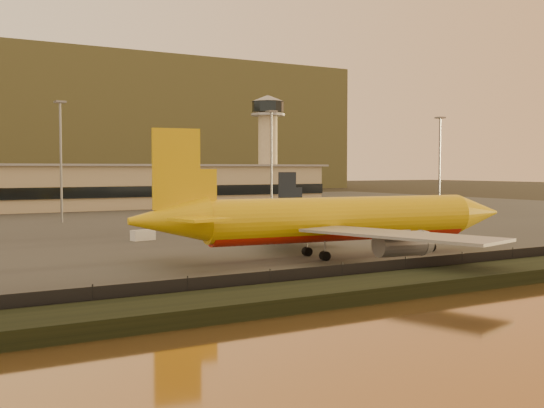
{
  "coord_description": "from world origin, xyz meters",
  "views": [
    {
      "loc": [
        -44.75,
        -65.17,
        11.57
      ],
      "look_at": [
        1.02,
        12.0,
        6.87
      ],
      "focal_mm": 45.0,
      "sensor_mm": 36.0,
      "label": 1
    }
  ],
  "objects": [
    {
      "name": "perimeter_fence",
      "position": [
        0.0,
        -13.0,
        1.3
      ],
      "size": [
        300.0,
        0.05,
        2.2
      ],
      "primitive_type": "cube",
      "color": "black",
      "rests_on": "tarmac"
    },
    {
      "name": "tarmac",
      "position": [
        0.0,
        95.0,
        0.1
      ],
      "size": [
        320.0,
        220.0,
        0.2
      ],
      "primitive_type": "cube",
      "color": "#2D2D2D",
      "rests_on": "ground"
    },
    {
      "name": "control_tower",
      "position": [
        70.0,
        131.0,
        21.66
      ],
      "size": [
        11.2,
        11.2,
        35.5
      ],
      "color": "tan",
      "rests_on": "tarmac"
    },
    {
      "name": "embankment",
      "position": [
        0.0,
        -17.0,
        0.7
      ],
      "size": [
        320.0,
        7.0,
        1.4
      ],
      "primitive_type": "cube",
      "color": "black",
      "rests_on": "ground"
    },
    {
      "name": "terminal_building",
      "position": [
        -14.52,
        125.55,
        6.25
      ],
      "size": [
        202.0,
        25.0,
        12.6
      ],
      "color": "tan",
      "rests_on": "tarmac"
    },
    {
      "name": "dhl_cargo_jet",
      "position": [
        6.57,
        5.4,
        4.96
      ],
      "size": [
        53.43,
        52.02,
        15.95
      ],
      "rotation": [
        0.0,
        0.0,
        -0.11
      ],
      "color": "#DCB00B",
      "rests_on": "tarmac"
    },
    {
      "name": "ground",
      "position": [
        0.0,
        0.0,
        0.0
      ],
      "size": [
        900.0,
        900.0,
        0.0
      ],
      "primitive_type": "plane",
      "color": "black",
      "rests_on": "ground"
    },
    {
      "name": "white_narrowbody_jet",
      "position": [
        42.04,
        49.57,
        3.37
      ],
      "size": [
        37.02,
        36.03,
        10.63
      ],
      "rotation": [
        0.0,
        0.0,
        -0.08
      ],
      "color": "silver",
      "rests_on": "tarmac"
    },
    {
      "name": "gse_vehicle_yellow",
      "position": [
        12.37,
        29.02,
        1.0
      ],
      "size": [
        3.71,
        2.04,
        1.59
      ],
      "primitive_type": "cube",
      "rotation": [
        0.0,
        0.0,
        -0.13
      ],
      "color": "#DCB00B",
      "rests_on": "tarmac"
    },
    {
      "name": "apron_light_masts",
      "position": [
        15.0,
        75.0,
        15.7
      ],
      "size": [
        152.2,
        12.2,
        25.4
      ],
      "color": "slate",
      "rests_on": "tarmac"
    },
    {
      "name": "gse_vehicle_white",
      "position": [
        -7.63,
        37.43,
        1.03
      ],
      "size": [
        3.92,
        2.28,
        1.66
      ],
      "primitive_type": "cube",
      "rotation": [
        0.0,
        0.0,
        0.18
      ],
      "color": "silver",
      "rests_on": "tarmac"
    }
  ]
}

